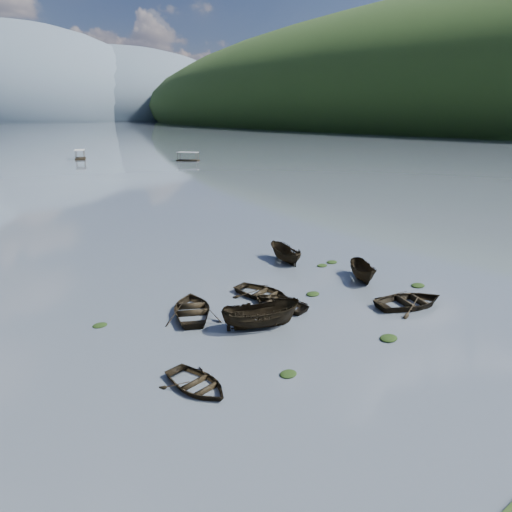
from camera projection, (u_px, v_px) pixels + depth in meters
ground_plane at (375, 335)px, 27.60m from camera, size 2400.00×2400.00×0.00m
right_hill_far at (498, 126)px, 458.53m from camera, size 520.00×1200.00×190.00m
haze_mtn_c at (15, 120)px, 794.81m from camera, size 520.00×520.00×260.00m
haze_mtn_d at (116, 120)px, 897.71m from camera, size 520.00×520.00×220.00m
rowboat_0 at (197, 387)px, 22.34m from camera, size 3.38×4.28×0.80m
rowboat_1 at (193, 314)px, 30.55m from camera, size 5.58×6.23×1.06m
rowboat_2 at (261, 327)px, 28.58m from camera, size 5.30×3.68×1.92m
rowboat_3 at (278, 306)px, 31.74m from camera, size 4.12×5.00×0.90m
rowboat_4 at (410, 306)px, 31.81m from camera, size 5.99×5.04×1.06m
rowboat_5 at (362, 279)px, 36.82m from camera, size 3.65×4.41×1.63m
rowboat_6 at (262, 296)px, 33.41m from camera, size 4.41×5.31×0.95m
rowboat_8 at (285, 261)px, 41.29m from camera, size 2.34×4.56×1.68m
weed_clump_0 at (288, 375)px, 23.43m from camera, size 0.95×0.78×0.21m
weed_clump_1 at (313, 295)px, 33.73m from camera, size 1.06×0.85×0.23m
weed_clump_2 at (389, 339)px, 27.10m from camera, size 1.17×0.93×0.25m
weed_clump_3 at (332, 263)px, 40.93m from camera, size 1.01×0.86×0.23m
weed_clump_4 at (418, 286)px, 35.38m from camera, size 1.16×0.92×0.24m
weed_clump_5 at (100, 326)px, 28.79m from camera, size 0.92×0.75×0.20m
weed_clump_6 at (267, 310)px, 31.13m from camera, size 0.82×0.68×0.17m
weed_clump_7 at (322, 266)px, 40.03m from camera, size 0.98×0.78×0.21m
pontoon_centre at (81, 159)px, 131.81m from camera, size 4.79×7.23×2.56m
pontoon_right at (188, 161)px, 126.91m from camera, size 6.00×6.20×2.34m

